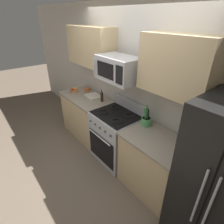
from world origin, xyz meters
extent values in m
plane|color=#6B5B4C|center=(0.00, 0.00, 0.00)|extent=(16.00, 16.00, 0.00)
cube|color=beige|center=(0.00, 1.08, 1.30)|extent=(8.00, 0.10, 2.60)
cube|color=tan|center=(-0.97, 0.68, 0.44)|extent=(1.13, 0.62, 0.88)
cube|color=gray|center=(-0.97, 0.68, 0.90)|extent=(1.17, 0.66, 0.03)
cube|color=#B2B5BA|center=(0.00, 0.68, 0.46)|extent=(0.76, 0.66, 0.91)
cube|color=black|center=(0.00, 0.35, 0.36)|extent=(0.67, 0.01, 0.51)
cylinder|color=#B2B5BA|center=(0.00, 0.33, 0.62)|extent=(0.57, 0.02, 0.02)
cube|color=black|center=(0.00, 0.68, 0.92)|extent=(0.73, 0.59, 0.02)
cube|color=#B2B5BA|center=(0.00, 0.98, 1.00)|extent=(0.76, 0.06, 0.18)
torus|color=black|center=(-0.18, 0.55, 0.93)|extent=(0.17, 0.17, 0.02)
torus|color=black|center=(0.18, 0.55, 0.93)|extent=(0.17, 0.17, 0.02)
torus|color=black|center=(-0.18, 0.82, 0.93)|extent=(0.17, 0.17, 0.02)
torus|color=black|center=(0.18, 0.82, 0.93)|extent=(0.17, 0.17, 0.02)
cylinder|color=#4C4C51|center=(-0.27, 0.34, 0.79)|extent=(0.04, 0.02, 0.04)
cylinder|color=#4C4C51|center=(-0.14, 0.34, 0.79)|extent=(0.04, 0.02, 0.04)
cylinder|color=#4C4C51|center=(0.00, 0.34, 0.79)|extent=(0.04, 0.02, 0.04)
cylinder|color=#4C4C51|center=(0.14, 0.34, 0.79)|extent=(0.04, 0.02, 0.04)
cylinder|color=#4C4C51|center=(0.27, 0.34, 0.79)|extent=(0.04, 0.02, 0.04)
cube|color=tan|center=(0.84, 0.68, 0.44)|extent=(0.87, 0.62, 0.88)
cube|color=gray|center=(0.84, 0.68, 0.90)|extent=(0.91, 0.66, 0.03)
cube|color=black|center=(1.71, 0.67, 0.87)|extent=(0.78, 0.73, 1.74)
cube|color=black|center=(1.71, 0.30, 0.87)|extent=(0.01, 0.01, 1.66)
cylinder|color=#B2B5BA|center=(1.66, 0.28, 0.92)|extent=(0.02, 0.02, 0.70)
cylinder|color=#B2B5BA|center=(1.76, 0.28, 0.92)|extent=(0.02, 0.02, 0.70)
cube|color=#B2B5BA|center=(0.00, 0.72, 1.68)|extent=(0.68, 0.40, 0.36)
cube|color=black|center=(-0.06, 0.51, 1.68)|extent=(0.38, 0.01, 0.22)
cube|color=black|center=(0.25, 0.51, 1.68)|extent=(0.14, 0.01, 0.25)
cylinder|color=#B2B5BA|center=(-0.31, 0.49, 1.68)|extent=(0.02, 0.02, 0.25)
cube|color=tan|center=(-0.98, 0.86, 1.86)|extent=(1.16, 0.34, 0.69)
cube|color=tan|center=(0.85, 0.86, 1.86)|extent=(0.90, 0.34, 0.69)
cylinder|color=#59AD66|center=(0.52, 0.84, 0.97)|extent=(0.15, 0.15, 0.12)
cylinder|color=black|center=(0.52, 0.84, 0.98)|extent=(0.12, 0.12, 0.10)
cylinder|color=green|center=(0.48, 0.85, 1.08)|extent=(0.03, 0.05, 0.29)
cylinder|color=green|center=(0.51, 0.81, 1.06)|extent=(0.08, 0.03, 0.24)
cylinder|color=black|center=(0.55, 0.83, 1.07)|extent=(0.03, 0.04, 0.27)
cylinder|color=green|center=(0.52, 0.84, 1.05)|extent=(0.04, 0.08, 0.24)
cylinder|color=yellow|center=(0.50, 0.86, 1.06)|extent=(0.03, 0.03, 0.25)
cone|color=#9E7A4C|center=(-1.32, 0.61, 0.94)|extent=(0.20, 0.20, 0.06)
torus|color=#9E7A4C|center=(-1.32, 0.61, 0.97)|extent=(0.20, 0.20, 0.01)
sphere|color=red|center=(-1.33, 0.59, 0.97)|extent=(0.08, 0.08, 0.08)
sphere|color=orange|center=(-1.33, 0.63, 0.97)|extent=(0.08, 0.08, 0.08)
cube|color=silver|center=(-0.89, 0.82, 0.92)|extent=(0.37, 0.30, 0.02)
cylinder|color=#382314|center=(-0.58, 0.81, 1.00)|extent=(0.05, 0.05, 0.17)
cone|color=#382314|center=(-0.58, 0.81, 1.11)|extent=(0.05, 0.05, 0.05)
cylinder|color=black|center=(-0.58, 0.81, 1.14)|extent=(0.02, 0.02, 0.01)
cylinder|color=#D1662D|center=(-1.23, 0.88, 0.93)|extent=(0.13, 0.13, 0.05)
torus|color=#D1662D|center=(-1.23, 0.88, 0.96)|extent=(0.13, 0.13, 0.01)
camera|label=1|loc=(2.00, -1.01, 2.38)|focal=28.94mm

